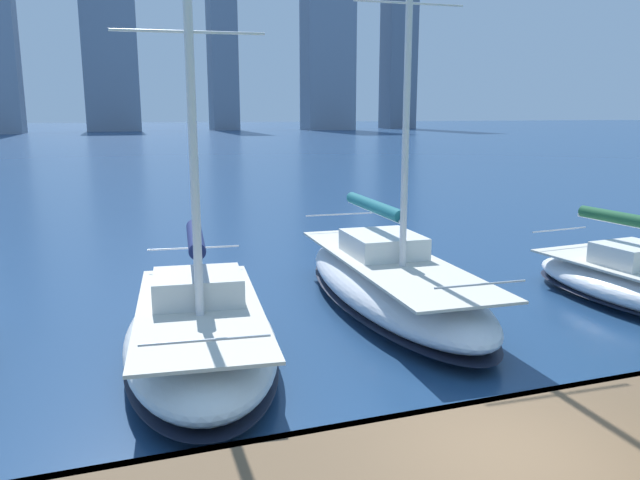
% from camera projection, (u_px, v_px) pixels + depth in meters
% --- Properties ---
extents(dock_pier, '(28.00, 2.80, 0.60)m').
position_uv_depth(dock_pier, '(501.00, 451.00, 8.23)').
color(dock_pier, brown).
rests_on(dock_pier, ground).
extents(city_skyline, '(166.17, 23.77, 54.98)m').
position_uv_depth(city_skyline, '(151.00, 43.00, 155.96)').
color(city_skyline, slate).
rests_on(city_skyline, ground).
extents(sailboat_teal, '(3.39, 9.44, 11.30)m').
position_uv_depth(sailboat_teal, '(390.00, 280.00, 15.85)').
color(sailboat_teal, white).
rests_on(sailboat_teal, ground).
extents(sailboat_navy, '(3.66, 7.26, 9.60)m').
position_uv_depth(sailboat_navy, '(200.00, 332.00, 12.19)').
color(sailboat_navy, white).
rests_on(sailboat_navy, ground).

